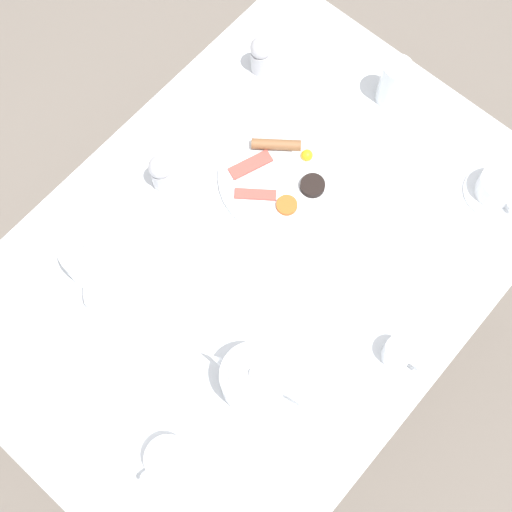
{
  "coord_description": "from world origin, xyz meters",
  "views": [
    {
      "loc": [
        0.33,
        -0.38,
        2.14
      ],
      "look_at": [
        0.0,
        0.0,
        0.73
      ],
      "focal_mm": 50.0,
      "sensor_mm": 36.0,
      "label": 1
    }
  ],
  "objects_px": {
    "water_glass_tall": "(394,82)",
    "salt_grinder": "(261,55)",
    "teacup_with_saucer_left": "(497,187)",
    "creamer_jug": "(399,353)",
    "pepper_grinder": "(162,171)",
    "fork_by_plate": "(333,64)",
    "knife_by_plate": "(84,380)",
    "teapot_near": "(94,255)",
    "teapot_far": "(254,380)",
    "teacup_with_saucer_right": "(169,460)",
    "breakfast_plate": "(282,176)"
  },
  "relations": [
    {
      "from": "breakfast_plate",
      "to": "teacup_with_saucer_right",
      "type": "relative_size",
      "value": 2.09
    },
    {
      "from": "teapot_near",
      "to": "teapot_far",
      "type": "relative_size",
      "value": 0.84
    },
    {
      "from": "creamer_jug",
      "to": "fork_by_plate",
      "type": "height_order",
      "value": "creamer_jug"
    },
    {
      "from": "teapot_far",
      "to": "salt_grinder",
      "type": "distance_m",
      "value": 0.74
    },
    {
      "from": "teapot_near",
      "to": "pepper_grinder",
      "type": "xyz_separation_m",
      "value": [
        -0.03,
        0.23,
        0.0
      ]
    },
    {
      "from": "teacup_with_saucer_right",
      "to": "teapot_far",
      "type": "bearing_deg",
      "value": 83.66
    },
    {
      "from": "breakfast_plate",
      "to": "teacup_with_saucer_right",
      "type": "distance_m",
      "value": 0.65
    },
    {
      "from": "fork_by_plate",
      "to": "knife_by_plate",
      "type": "relative_size",
      "value": 0.94
    },
    {
      "from": "fork_by_plate",
      "to": "knife_by_plate",
      "type": "height_order",
      "value": "same"
    },
    {
      "from": "breakfast_plate",
      "to": "teapot_far",
      "type": "xyz_separation_m",
      "value": [
        0.26,
        -0.39,
        0.04
      ]
    },
    {
      "from": "salt_grinder",
      "to": "teacup_with_saucer_left",
      "type": "bearing_deg",
      "value": 9.08
    },
    {
      "from": "teapot_near",
      "to": "teacup_with_saucer_left",
      "type": "xyz_separation_m",
      "value": [
        0.53,
        0.69,
        -0.02
      ]
    },
    {
      "from": "teapot_near",
      "to": "water_glass_tall",
      "type": "relative_size",
      "value": 1.49
    },
    {
      "from": "teapot_near",
      "to": "salt_grinder",
      "type": "xyz_separation_m",
      "value": [
        -0.06,
        0.59,
        0.0
      ]
    },
    {
      "from": "pepper_grinder",
      "to": "fork_by_plate",
      "type": "height_order",
      "value": "pepper_grinder"
    },
    {
      "from": "creamer_jug",
      "to": "fork_by_plate",
      "type": "xyz_separation_m",
      "value": [
        -0.54,
        0.46,
        -0.03
      ]
    },
    {
      "from": "teacup_with_saucer_left",
      "to": "knife_by_plate",
      "type": "distance_m",
      "value": 0.96
    },
    {
      "from": "salt_grinder",
      "to": "water_glass_tall",
      "type": "bearing_deg",
      "value": 26.57
    },
    {
      "from": "breakfast_plate",
      "to": "pepper_grinder",
      "type": "height_order",
      "value": "pepper_grinder"
    },
    {
      "from": "water_glass_tall",
      "to": "teacup_with_saucer_left",
      "type": "bearing_deg",
      "value": -7.48
    },
    {
      "from": "creamer_jug",
      "to": "pepper_grinder",
      "type": "bearing_deg",
      "value": -177.47
    },
    {
      "from": "teacup_with_saucer_right",
      "to": "fork_by_plate",
      "type": "height_order",
      "value": "teacup_with_saucer_right"
    },
    {
      "from": "breakfast_plate",
      "to": "teacup_with_saucer_right",
      "type": "bearing_deg",
      "value": -68.97
    },
    {
      "from": "teapot_near",
      "to": "teacup_with_saucer_left",
      "type": "distance_m",
      "value": 0.87
    },
    {
      "from": "creamer_jug",
      "to": "knife_by_plate",
      "type": "relative_size",
      "value": 0.47
    },
    {
      "from": "teacup_with_saucer_right",
      "to": "water_glass_tall",
      "type": "bearing_deg",
      "value": 101.02
    },
    {
      "from": "teapot_far",
      "to": "teacup_with_saucer_right",
      "type": "bearing_deg",
      "value": 69.65
    },
    {
      "from": "teacup_with_saucer_left",
      "to": "salt_grinder",
      "type": "xyz_separation_m",
      "value": [
        -0.6,
        -0.1,
        0.03
      ]
    },
    {
      "from": "teacup_with_saucer_left",
      "to": "fork_by_plate",
      "type": "xyz_separation_m",
      "value": [
        -0.47,
        0.03,
        -0.03
      ]
    },
    {
      "from": "teapot_near",
      "to": "water_glass_tall",
      "type": "bearing_deg",
      "value": -54.57
    },
    {
      "from": "pepper_grinder",
      "to": "salt_grinder",
      "type": "height_order",
      "value": "same"
    },
    {
      "from": "fork_by_plate",
      "to": "teapot_far",
      "type": "bearing_deg",
      "value": -62.61
    },
    {
      "from": "teacup_with_saucer_left",
      "to": "pepper_grinder",
      "type": "relative_size",
      "value": 1.25
    },
    {
      "from": "pepper_grinder",
      "to": "knife_by_plate",
      "type": "height_order",
      "value": "pepper_grinder"
    },
    {
      "from": "teapot_near",
      "to": "teapot_far",
      "type": "distance_m",
      "value": 0.42
    },
    {
      "from": "teacup_with_saucer_left",
      "to": "water_glass_tall",
      "type": "relative_size",
      "value": 1.08
    },
    {
      "from": "pepper_grinder",
      "to": "fork_by_plate",
      "type": "bearing_deg",
      "value": 79.9
    },
    {
      "from": "water_glass_tall",
      "to": "salt_grinder",
      "type": "distance_m",
      "value": 0.31
    },
    {
      "from": "teacup_with_saucer_left",
      "to": "creamer_jug",
      "type": "height_order",
      "value": "teacup_with_saucer_left"
    },
    {
      "from": "breakfast_plate",
      "to": "pepper_grinder",
      "type": "distance_m",
      "value": 0.26
    },
    {
      "from": "teapot_near",
      "to": "creamer_jug",
      "type": "height_order",
      "value": "teapot_near"
    },
    {
      "from": "teacup_with_saucer_left",
      "to": "creamer_jug",
      "type": "bearing_deg",
      "value": -81.92
    },
    {
      "from": "water_glass_tall",
      "to": "salt_grinder",
      "type": "height_order",
      "value": "water_glass_tall"
    },
    {
      "from": "breakfast_plate",
      "to": "fork_by_plate",
      "type": "bearing_deg",
      "value": 108.35
    },
    {
      "from": "creamer_jug",
      "to": "breakfast_plate",
      "type": "bearing_deg",
      "value": 160.6
    },
    {
      "from": "water_glass_tall",
      "to": "creamer_jug",
      "type": "distance_m",
      "value": 0.61
    },
    {
      "from": "salt_grinder",
      "to": "teapot_far",
      "type": "bearing_deg",
      "value": -49.85
    },
    {
      "from": "teacup_with_saucer_left",
      "to": "salt_grinder",
      "type": "bearing_deg",
      "value": -170.92
    },
    {
      "from": "water_glass_tall",
      "to": "knife_by_plate",
      "type": "height_order",
      "value": "water_glass_tall"
    },
    {
      "from": "teacup_with_saucer_right",
      "to": "pepper_grinder",
      "type": "xyz_separation_m",
      "value": [
        -0.42,
        0.42,
        0.03
      ]
    }
  ]
}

